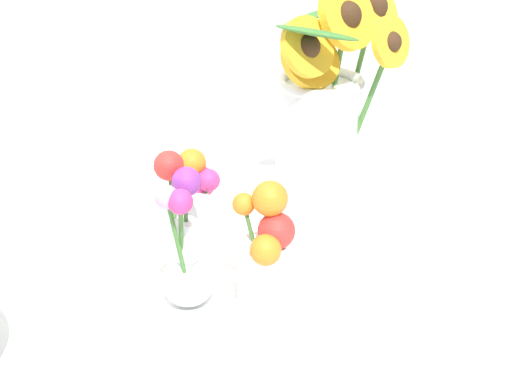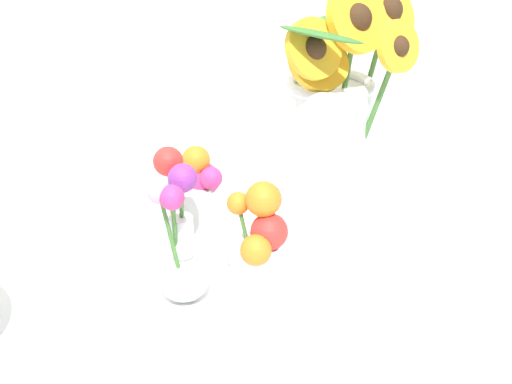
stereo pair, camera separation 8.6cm
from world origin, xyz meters
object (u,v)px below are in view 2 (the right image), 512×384
object	(u,v)px
mason_jar_sunflowers	(330,142)
vase_small_back	(194,210)
vase_small_center	(258,255)
serving_tray	(256,282)
vase_bulb_right	(180,244)

from	to	relation	value
mason_jar_sunflowers	vase_small_back	world-z (taller)	mason_jar_sunflowers
vase_small_center	mason_jar_sunflowers	bearing A→B (deg)	24.00
serving_tray	vase_bulb_right	xyz separation A→B (m)	(-0.10, 0.01, 0.09)
mason_jar_sunflowers	vase_bulb_right	size ratio (longest dim) A/B	1.94
mason_jar_sunflowers	vase_bulb_right	world-z (taller)	mason_jar_sunflowers
vase_small_back	serving_tray	bearing A→B (deg)	-62.20
serving_tray	mason_jar_sunflowers	bearing A→B (deg)	8.15
mason_jar_sunflowers	vase_bulb_right	bearing A→B (deg)	-178.91
serving_tray	vase_bulb_right	size ratio (longest dim) A/B	2.63
mason_jar_sunflowers	vase_small_back	size ratio (longest dim) A/B	2.23
serving_tray	vase_small_center	bearing A→B (deg)	-124.84
vase_bulb_right	vase_small_back	distance (m)	0.09
vase_bulb_right	mason_jar_sunflowers	bearing A→B (deg)	1.09
serving_tray	vase_small_center	world-z (taller)	vase_small_center
vase_small_center	vase_bulb_right	size ratio (longest dim) A/B	0.90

